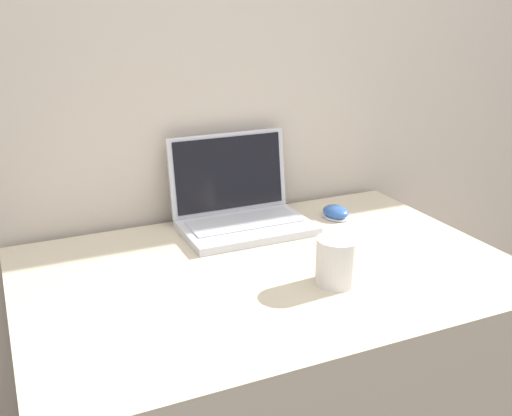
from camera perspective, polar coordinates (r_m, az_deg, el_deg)
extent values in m
cube|color=beige|center=(1.60, -5.27, 17.11)|extent=(7.00, 0.04, 2.50)
cube|color=beige|center=(1.55, 1.12, -18.21)|extent=(1.09, 0.74, 0.74)
cube|color=silver|center=(1.55, -0.90, -1.90)|extent=(0.33, 0.21, 0.02)
cube|color=#B7B7BC|center=(1.56, -1.14, -1.31)|extent=(0.29, 0.12, 0.00)
cube|color=silver|center=(1.61, -2.64, 3.38)|extent=(0.33, 0.04, 0.21)
cube|color=black|center=(1.61, -2.56, 3.35)|extent=(0.30, 0.03, 0.19)
cylinder|color=silver|center=(1.27, 7.75, -5.03)|extent=(0.09, 0.09, 0.10)
cylinder|color=black|center=(1.25, 7.85, -3.09)|extent=(0.08, 0.08, 0.01)
ellipsoid|color=white|center=(1.66, 7.58, -0.77)|extent=(0.07, 0.09, 0.01)
ellipsoid|color=#2D569E|center=(1.66, 7.60, -0.35)|extent=(0.06, 0.08, 0.03)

